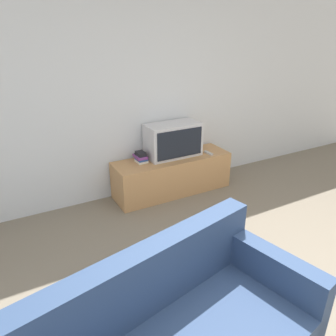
{
  "coord_description": "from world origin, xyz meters",
  "views": [
    {
      "loc": [
        -1.62,
        -0.81,
        2.12
      ],
      "look_at": [
        -0.01,
        2.14,
        0.66
      ],
      "focal_mm": 35.0,
      "sensor_mm": 36.0,
      "label": 1
    }
  ],
  "objects_px": {
    "remote_on_stand": "(208,153)",
    "book_stack": "(141,157)",
    "television": "(173,140)",
    "tv_stand": "(172,175)"
  },
  "relations": [
    {
      "from": "television",
      "to": "remote_on_stand",
      "type": "xyz_separation_m",
      "value": [
        0.46,
        -0.17,
        -0.21
      ]
    },
    {
      "from": "tv_stand",
      "to": "book_stack",
      "type": "relative_size",
      "value": 7.74
    },
    {
      "from": "remote_on_stand",
      "to": "television",
      "type": "bearing_deg",
      "value": 159.26
    },
    {
      "from": "tv_stand",
      "to": "remote_on_stand",
      "type": "bearing_deg",
      "value": -12.52
    },
    {
      "from": "television",
      "to": "remote_on_stand",
      "type": "relative_size",
      "value": 4.42
    },
    {
      "from": "book_stack",
      "to": "remote_on_stand",
      "type": "bearing_deg",
      "value": -10.67
    },
    {
      "from": "book_stack",
      "to": "remote_on_stand",
      "type": "relative_size",
      "value": 1.26
    },
    {
      "from": "tv_stand",
      "to": "book_stack",
      "type": "bearing_deg",
      "value": 171.53
    },
    {
      "from": "book_stack",
      "to": "remote_on_stand",
      "type": "height_order",
      "value": "book_stack"
    },
    {
      "from": "remote_on_stand",
      "to": "book_stack",
      "type": "bearing_deg",
      "value": 169.33
    }
  ]
}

